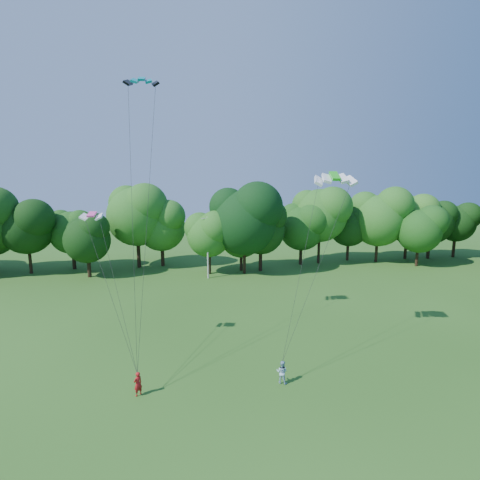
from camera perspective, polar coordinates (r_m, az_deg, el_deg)
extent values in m
plane|color=#275316|center=(23.49, 3.47, -26.95)|extent=(160.00, 160.00, 0.00)
cylinder|color=#B4B3AA|center=(50.31, -4.94, -1.21)|extent=(0.21, 0.21, 8.40)
cube|color=#B4B3AA|center=(49.67, -5.01, 3.31)|extent=(1.68, 0.09, 0.08)
imported|color=#B01619|center=(26.58, -15.30, -20.38)|extent=(0.70, 0.68, 1.61)
imported|color=#A3C6E2|center=(27.16, 6.41, -19.35)|extent=(0.98, 0.91, 1.60)
cube|color=#058696|center=(32.15, -14.77, 22.64)|extent=(2.60, 1.21, 0.55)
cube|color=green|center=(29.98, 14.23, 9.43)|extent=(3.23, 1.72, 0.73)
cube|color=#FF46AB|center=(30.06, -21.66, 3.67)|extent=(1.69, 0.93, 0.37)
cylinder|color=#311F13|center=(52.93, 0.68, -2.50)|extent=(0.46, 0.46, 4.95)
ellipsoid|color=black|center=(51.87, 0.70, 4.54)|extent=(9.90, 9.90, 10.80)
cylinder|color=#332314|center=(67.63, 23.94, -0.89)|extent=(0.52, 0.52, 4.22)
ellipsoid|color=#2E641E|center=(66.86, 24.28, 3.79)|extent=(8.44, 8.44, 9.21)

